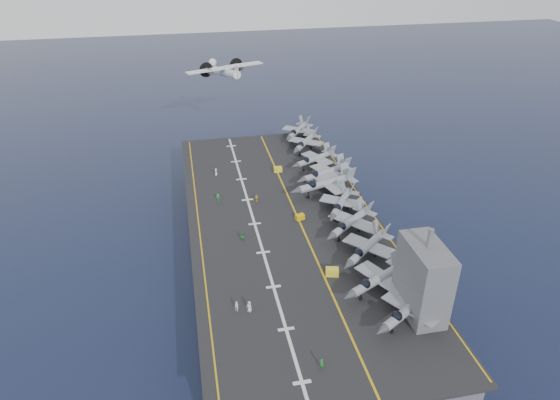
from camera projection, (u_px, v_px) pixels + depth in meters
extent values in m
plane|color=#142135|center=(284.00, 262.00, 105.95)|extent=(500.00, 500.00, 0.00)
cube|color=#56595E|center=(284.00, 243.00, 103.49)|extent=(36.00, 90.00, 10.00)
cube|color=black|center=(284.00, 222.00, 100.93)|extent=(38.00, 92.00, 0.40)
cube|color=gold|center=(298.00, 219.00, 101.35)|extent=(0.35, 90.00, 0.02)
cube|color=silver|center=(255.00, 224.00, 99.78)|extent=(0.50, 90.00, 0.02)
cube|color=gold|center=(199.00, 230.00, 97.87)|extent=(0.25, 90.00, 0.02)
cube|color=gold|center=(371.00, 211.00, 104.04)|extent=(0.25, 90.00, 0.02)
imported|color=silver|center=(249.00, 306.00, 77.16)|extent=(1.33, 1.32, 1.88)
imported|color=silver|center=(237.00, 306.00, 77.29)|extent=(1.26, 1.17, 1.75)
imported|color=#1E932D|center=(242.00, 236.00, 94.39)|extent=(1.00, 0.68, 1.64)
imported|color=#228B35|center=(218.00, 197.00, 107.64)|extent=(1.02, 0.72, 1.62)
imported|color=yellow|center=(256.00, 198.00, 107.15)|extent=(1.19, 0.96, 1.73)
imported|color=silver|center=(216.00, 172.00, 118.20)|extent=(0.80, 1.13, 1.80)
imported|color=#1E7D28|center=(322.00, 364.00, 67.29)|extent=(1.24, 1.25, 1.76)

